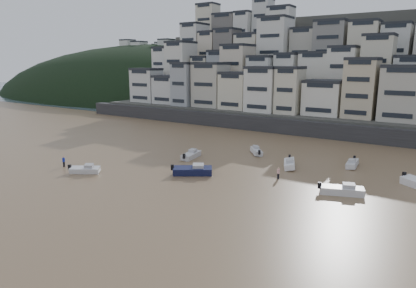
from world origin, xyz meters
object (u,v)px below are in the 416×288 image
Objects in this scene: boat_i at (352,163)px; person_blue at (64,162)px; boat_c at (192,169)px; person_pink at (278,173)px; boat_j at (85,169)px; boat_e at (289,163)px; boat_f at (191,154)px; boat_h at (256,150)px; boat_d at (342,188)px.

boat_i is 2.89× the size of person_blue.
person_pink is (11.60, 5.21, -0.00)m from boat_c.
boat_j is 32.16m from boat_e.
boat_i is (33.41, 26.15, 0.02)m from boat_j.
boat_j is 29.22m from person_pink.
person_pink reaches higher than boat_f.
boat_c is (14.29, 8.33, 0.20)m from boat_j.
boat_i is (16.77, 0.84, 0.00)m from boat_h.
person_pink is at bearing 150.50° from boat_d.
boat_e is 17.17m from boat_f.
boat_h is at bearing 24.50° from boat_j.
boat_i is at bearing -77.32° from boat_f.
boat_i is at bearing 33.32° from person_blue.
boat_e is (8.38, -5.11, 0.07)m from boat_h.
boat_d is 14.32m from boat_i.
person_blue is (-41.00, -11.53, 0.07)m from boat_d.
person_blue is 1.00× the size of person_pink.
person_blue and person_pink have the same top height.
boat_f is (-8.33, -9.08, 0.07)m from boat_h.
boat_j is 18.23m from boat_f.
boat_d is at bearing -23.43° from boat_c.
boat_h is at bearing -92.01° from boat_i.
person_pink reaches higher than boat_e.
person_pink is (31.62, 13.11, 0.00)m from person_blue.
boat_j is at bearing 178.83° from boat_d.
boat_d is 21.29m from boat_c.
boat_c reaches higher than boat_h.
boat_i is 26.14m from boat_c.
boat_d is 1.17× the size of boat_i.
person_blue is at bearing 143.58° from boat_j.
boat_h is 30.29m from boat_j.
person_pink is at bearing -9.04° from boat_c.
boat_f reaches higher than boat_e.
boat_e is at bearing 6.73° from boat_j.
boat_c is 3.68× the size of person_pink.
person_blue is at bearing 175.81° from boat_d.
boat_e is 10.29m from boat_i.
person_pink reaches higher than boat_j.
boat_e is 36.56m from person_blue.
person_blue reaches higher than boat_h.
boat_f is (-25.10, -9.92, 0.07)m from boat_i.
boat_c is 9.91m from boat_f.
boat_i is 0.79× the size of boat_c.
boat_f is (-26.96, 4.28, -0.04)m from boat_d.
boat_h is at bearing -51.42° from boat_f.
boat_d reaches higher than boat_j.
boat_h is 14.97m from person_pink.
boat_e reaches higher than boat_j.
boat_d is (35.27, 11.95, 0.13)m from boat_j.
boat_d is 3.38× the size of person_blue.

